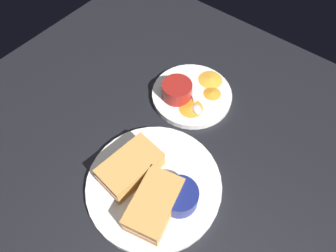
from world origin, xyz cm
name	(u,v)px	position (x,y,z in cm)	size (l,w,h in cm)	color
ground_plane	(155,162)	(0.00, 0.00, -1.50)	(110.00, 110.00, 3.00)	black
plate_sandwich_main	(154,185)	(-5.06, -4.09, 0.80)	(28.85, 28.85, 1.60)	white
sandwich_half_near	(130,167)	(-6.14, 1.28, 4.00)	(13.98, 9.04, 4.80)	tan
sandwich_half_far	(154,204)	(-9.17, -7.72, 4.00)	(14.52, 10.42, 4.80)	tan
ramekin_dark_sauce	(179,196)	(-4.79, -10.58, 3.85)	(7.68, 7.68, 4.20)	navy
spoon_by_dark_ramekin	(163,178)	(-3.04, -4.94, 1.96)	(4.35, 9.85, 0.80)	silver
plate_chips_companion	(192,95)	(20.05, 4.15, 0.80)	(20.49, 20.49, 1.60)	white
ramekin_light_gravy	(177,90)	(16.97, 6.71, 3.79)	(7.54, 7.54, 4.08)	maroon
spoon_by_gravy_ramekin	(197,106)	(17.18, 0.66, 1.96)	(7.41, 8.56, 0.80)	silver
plantain_chip_scatter	(204,92)	(21.96, 1.89, 1.90)	(17.93, 9.55, 0.60)	orange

